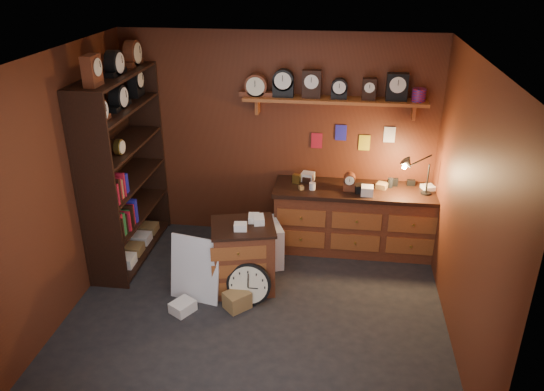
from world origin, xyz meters
The scene contains 11 objects.
floor centered at (0.00, 0.00, 0.00)m, with size 4.00×4.00×0.00m, color black.
room_shell centered at (0.04, 0.11, 1.72)m, with size 4.02×3.62×2.71m.
shelving_unit centered at (-1.79, 0.98, 1.25)m, with size 0.47×1.60×2.58m.
workbench centered at (1.05, 1.47, 0.47)m, with size 2.10×0.66×1.36m.
low_cabinet centered at (-0.22, 0.42, 0.43)m, with size 0.82×0.74×0.89m.
big_round_clock centered at (-0.11, 0.12, 0.24)m, with size 0.49×0.16×0.49m.
white_panel centered at (-0.71, 0.13, 0.00)m, with size 0.57×0.02×0.77m, color silver.
mini_fridge centered at (-0.13, 0.95, 0.27)m, with size 0.66×0.69×0.53m.
floor_box_a centered at (-0.73, 0.88, 0.09)m, with size 0.28×0.24×0.17m, color olive.
floor_box_b centered at (-0.79, -0.14, 0.06)m, with size 0.20×0.24×0.12m, color white.
floor_box_c centered at (-0.22, 0.01, 0.10)m, with size 0.26×0.21×0.19m, color olive.
Camera 1 is at (0.78, -4.64, 3.55)m, focal length 35.00 mm.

